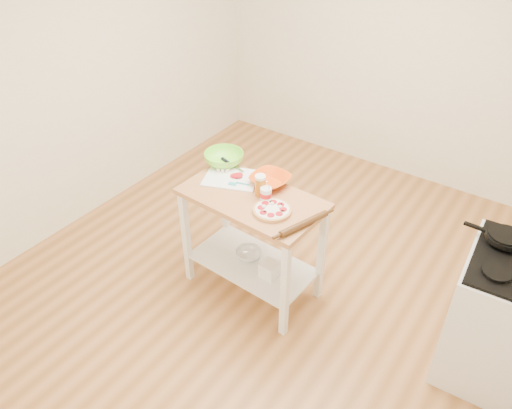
{
  "coord_description": "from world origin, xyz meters",
  "views": [
    {
      "loc": [
        1.62,
        -2.54,
        2.95
      ],
      "look_at": [
        -0.04,
        -0.17,
        0.86
      ],
      "focal_mm": 35.0,
      "sensor_mm": 36.0,
      "label": 1
    }
  ],
  "objects_px": {
    "knife": "(229,163)",
    "beer_pint": "(260,185)",
    "pizza": "(272,210)",
    "yogurt_tub": "(266,194)",
    "skillet": "(504,237)",
    "orange_bowl": "(270,180)",
    "gas_stove": "(503,318)",
    "prep_island": "(252,225)",
    "cutting_board": "(231,177)",
    "shelf_bin": "(270,270)",
    "rolling_pin": "(304,224)",
    "green_bowl": "(224,158)",
    "spatula": "(238,184)",
    "shelf_glass_bowl": "(249,254)"
  },
  "relations": [
    {
      "from": "beer_pint",
      "to": "skillet",
      "type": "bearing_deg",
      "value": 14.21
    },
    {
      "from": "green_bowl",
      "to": "prep_island",
      "type": "bearing_deg",
      "value": -28.7
    },
    {
      "from": "pizza",
      "to": "cutting_board",
      "type": "bearing_deg",
      "value": 160.05
    },
    {
      "from": "skillet",
      "to": "knife",
      "type": "bearing_deg",
      "value": -173.33
    },
    {
      "from": "cutting_board",
      "to": "green_bowl",
      "type": "bearing_deg",
      "value": 120.07
    },
    {
      "from": "cutting_board",
      "to": "spatula",
      "type": "xyz_separation_m",
      "value": [
        0.1,
        -0.05,
        0.01
      ]
    },
    {
      "from": "spatula",
      "to": "green_bowl",
      "type": "relative_size",
      "value": 0.46
    },
    {
      "from": "skillet",
      "to": "yogurt_tub",
      "type": "distance_m",
      "value": 1.56
    },
    {
      "from": "shelf_bin",
      "to": "shelf_glass_bowl",
      "type": "bearing_deg",
      "value": 162.08
    },
    {
      "from": "prep_island",
      "to": "skillet",
      "type": "relative_size",
      "value": 2.87
    },
    {
      "from": "green_bowl",
      "to": "shelf_bin",
      "type": "xyz_separation_m",
      "value": [
        0.64,
        -0.29,
        -0.63
      ]
    },
    {
      "from": "spatula",
      "to": "knife",
      "type": "distance_m",
      "value": 0.3
    },
    {
      "from": "prep_island",
      "to": "green_bowl",
      "type": "xyz_separation_m",
      "value": [
        -0.44,
        0.24,
        0.31
      ]
    },
    {
      "from": "green_bowl",
      "to": "yogurt_tub",
      "type": "height_order",
      "value": "yogurt_tub"
    },
    {
      "from": "knife",
      "to": "green_bowl",
      "type": "relative_size",
      "value": 0.86
    },
    {
      "from": "knife",
      "to": "orange_bowl",
      "type": "distance_m",
      "value": 0.42
    },
    {
      "from": "knife",
      "to": "beer_pint",
      "type": "distance_m",
      "value": 0.48
    },
    {
      "from": "skillet",
      "to": "orange_bowl",
      "type": "relative_size",
      "value": 1.32
    },
    {
      "from": "skillet",
      "to": "knife",
      "type": "relative_size",
      "value": 1.39
    },
    {
      "from": "gas_stove",
      "to": "prep_island",
      "type": "bearing_deg",
      "value": -173.86
    },
    {
      "from": "pizza",
      "to": "shelf_bin",
      "type": "distance_m",
      "value": 0.59
    },
    {
      "from": "cutting_board",
      "to": "shelf_bin",
      "type": "xyz_separation_m",
      "value": [
        0.46,
        -0.15,
        -0.59
      ]
    },
    {
      "from": "spatula",
      "to": "prep_island",
      "type": "bearing_deg",
      "value": -33.6
    },
    {
      "from": "pizza",
      "to": "knife",
      "type": "distance_m",
      "value": 0.7
    },
    {
      "from": "prep_island",
      "to": "shelf_glass_bowl",
      "type": "xyz_separation_m",
      "value": [
        -0.06,
        0.03,
        -0.35
      ]
    },
    {
      "from": "knife",
      "to": "shelf_glass_bowl",
      "type": "xyz_separation_m",
      "value": [
        0.34,
        -0.22,
        -0.62
      ]
    },
    {
      "from": "prep_island",
      "to": "spatula",
      "type": "xyz_separation_m",
      "value": [
        -0.17,
        0.05,
        0.27
      ]
    },
    {
      "from": "pizza",
      "to": "yogurt_tub",
      "type": "bearing_deg",
      "value": 140.89
    },
    {
      "from": "cutting_board",
      "to": "yogurt_tub",
      "type": "distance_m",
      "value": 0.39
    },
    {
      "from": "green_bowl",
      "to": "yogurt_tub",
      "type": "bearing_deg",
      "value": -22.09
    },
    {
      "from": "gas_stove",
      "to": "knife",
      "type": "xyz_separation_m",
      "value": [
        -2.17,
        -0.05,
        0.44
      ]
    },
    {
      "from": "prep_island",
      "to": "cutting_board",
      "type": "height_order",
      "value": "cutting_board"
    },
    {
      "from": "cutting_board",
      "to": "rolling_pin",
      "type": "xyz_separation_m",
      "value": [
        0.75,
        -0.19,
        0.01
      ]
    },
    {
      "from": "skillet",
      "to": "pizza",
      "type": "height_order",
      "value": "skillet"
    },
    {
      "from": "beer_pint",
      "to": "prep_island",
      "type": "bearing_deg",
      "value": -125.78
    },
    {
      "from": "pizza",
      "to": "green_bowl",
      "type": "height_order",
      "value": "green_bowl"
    },
    {
      "from": "gas_stove",
      "to": "orange_bowl",
      "type": "xyz_separation_m",
      "value": [
        -1.75,
        -0.09,
        0.46
      ]
    },
    {
      "from": "yogurt_tub",
      "to": "shelf_glass_bowl",
      "type": "distance_m",
      "value": 0.68
    },
    {
      "from": "cutting_board",
      "to": "rolling_pin",
      "type": "distance_m",
      "value": 0.78
    },
    {
      "from": "gas_stove",
      "to": "skillet",
      "type": "xyz_separation_m",
      "value": [
        -0.17,
        0.14,
        0.5
      ]
    },
    {
      "from": "knife",
      "to": "shelf_bin",
      "type": "height_order",
      "value": "knife"
    },
    {
      "from": "yogurt_tub",
      "to": "knife",
      "type": "bearing_deg",
      "value": 155.29
    },
    {
      "from": "gas_stove",
      "to": "green_bowl",
      "type": "relative_size",
      "value": 3.57
    },
    {
      "from": "knife",
      "to": "beer_pint",
      "type": "relative_size",
      "value": 1.66
    },
    {
      "from": "rolling_pin",
      "to": "shelf_bin",
      "type": "bearing_deg",
      "value": 171.77
    },
    {
      "from": "prep_island",
      "to": "rolling_pin",
      "type": "bearing_deg",
      "value": -10.6
    },
    {
      "from": "prep_island",
      "to": "gas_stove",
      "type": "bearing_deg",
      "value": 9.78
    },
    {
      "from": "spatula",
      "to": "orange_bowl",
      "type": "bearing_deg",
      "value": 24.68
    },
    {
      "from": "prep_island",
      "to": "rolling_pin",
      "type": "distance_m",
      "value": 0.57
    },
    {
      "from": "skillet",
      "to": "cutting_board",
      "type": "height_order",
      "value": "skillet"
    }
  ]
}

